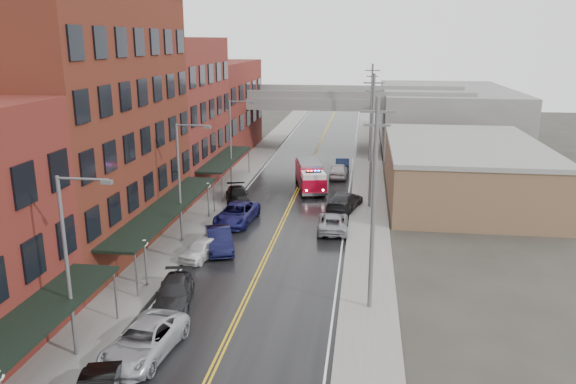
{
  "coord_description": "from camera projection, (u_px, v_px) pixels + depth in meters",
  "views": [
    {
      "loc": [
        6.62,
        -14.4,
        14.83
      ],
      "look_at": [
        0.65,
        28.5,
        3.0
      ],
      "focal_mm": 35.0,
      "sensor_mm": 36.0,
      "label": 1
    }
  ],
  "objects": [
    {
      "name": "curb_right",
      "position": [
        350.0,
        223.0,
        46.44
      ],
      "size": [
        0.3,
        160.0,
        0.15
      ],
      "primitive_type": "cube",
      "color": "gray",
      "rests_on": "ground"
    },
    {
      "name": "brick_building_c",
      "position": [
        169.0,
        114.0,
        57.04
      ],
      "size": [
        9.0,
        15.0,
        15.0
      ],
      "primitive_type": "cube",
      "color": "maroon",
      "rests_on": "ground"
    },
    {
      "name": "globe_lamp_2",
      "position": [
        208.0,
        192.0,
        47.45
      ],
      "size": [
        0.44,
        0.44,
        3.12
      ],
      "color": "#59595B",
      "rests_on": "ground"
    },
    {
      "name": "street_lamp_0",
      "position": [
        71.0,
        257.0,
        25.69
      ],
      "size": [
        2.64,
        0.22,
        9.0
      ],
      "color": "#59595B",
      "rests_on": "ground"
    },
    {
      "name": "brick_building_far",
      "position": [
        214.0,
        108.0,
        74.15
      ],
      "size": [
        9.0,
        20.0,
        12.0
      ],
      "primitive_type": "cube",
      "color": "maroon",
      "rests_on": "ground"
    },
    {
      "name": "utility_pole_2",
      "position": [
        371.0,
        111.0,
        68.48
      ],
      "size": [
        1.8,
        0.24,
        12.0
      ],
      "color": "#59595B",
      "rests_on": "ground"
    },
    {
      "name": "sidewalk_right",
      "position": [
        370.0,
        224.0,
        46.22
      ],
      "size": [
        3.0,
        160.0,
        0.15
      ],
      "primitive_type": "cube",
      "color": "slate",
      "rests_on": "ground"
    },
    {
      "name": "parked_car_left_6",
      "position": [
        237.0,
        214.0,
        46.59
      ],
      "size": [
        3.21,
        6.1,
        1.64
      ],
      "primitive_type": "imported",
      "rotation": [
        0.0,
        0.0,
        -0.09
      ],
      "color": "#14144C",
      "rests_on": "ground"
    },
    {
      "name": "awning_2",
      "position": [
        226.0,
        159.0,
        57.45
      ],
      "size": [
        2.6,
        13.0,
        3.09
      ],
      "color": "black",
      "rests_on": "ground"
    },
    {
      "name": "tan_building",
      "position": [
        462.0,
        172.0,
        53.98
      ],
      "size": [
        14.0,
        22.0,
        5.0
      ],
      "primitive_type": "cube",
      "color": "brown",
      "rests_on": "ground"
    },
    {
      "name": "parked_car_right_0",
      "position": [
        333.0,
        222.0,
        44.73
      ],
      "size": [
        2.55,
        5.2,
        1.42
      ],
      "primitive_type": "imported",
      "rotation": [
        0.0,
        0.0,
        3.18
      ],
      "color": "gray",
      "rests_on": "ground"
    },
    {
      "name": "awning_0",
      "position": [
        4.0,
        343.0,
        22.58
      ],
      "size": [
        2.6,
        16.0,
        3.09
      ],
      "color": "black",
      "rests_on": "ground"
    },
    {
      "name": "parked_car_left_4",
      "position": [
        202.0,
        249.0,
        39.14
      ],
      "size": [
        2.71,
        4.4,
        1.4
      ],
      "primitive_type": "imported",
      "rotation": [
        0.0,
        0.0,
        -0.28
      ],
      "color": "white",
      "rests_on": "ground"
    },
    {
      "name": "parked_car_left_5",
      "position": [
        219.0,
        239.0,
        40.59
      ],
      "size": [
        3.31,
        5.23,
        1.63
      ],
      "primitive_type": "imported",
      "rotation": [
        0.0,
        0.0,
        0.35
      ],
      "color": "black",
      "rests_on": "ground"
    },
    {
      "name": "parked_car_right_2",
      "position": [
        339.0,
        170.0,
        61.96
      ],
      "size": [
        2.01,
        4.76,
        1.61
      ],
      "primitive_type": "imported",
      "rotation": [
        0.0,
        0.0,
        3.12
      ],
      "color": "silver",
      "rests_on": "ground"
    },
    {
      "name": "utility_pole_1",
      "position": [
        372.0,
        139.0,
        49.37
      ],
      "size": [
        1.8,
        0.24,
        12.0
      ],
      "color": "#59595B",
      "rests_on": "ground"
    },
    {
      "name": "parked_car_left_7",
      "position": [
        237.0,
        196.0,
        52.27
      ],
      "size": [
        3.37,
        5.42,
        1.47
      ],
      "primitive_type": "imported",
      "rotation": [
        0.0,
        0.0,
        0.28
      ],
      "color": "black",
      "rests_on": "ground"
    },
    {
      "name": "right_far_block",
      "position": [
        444.0,
        116.0,
        81.98
      ],
      "size": [
        18.0,
        30.0,
        8.0
      ],
      "primitive_type": "cube",
      "color": "slate",
      "rests_on": "ground"
    },
    {
      "name": "curb_left",
      "position": [
        218.0,
        218.0,
        47.94
      ],
      "size": [
        0.3,
        160.0,
        0.15
      ],
      "primitive_type": "cube",
      "color": "gray",
      "rests_on": "ground"
    },
    {
      "name": "brick_building_b",
      "position": [
        84.0,
        124.0,
        39.92
      ],
      "size": [
        9.0,
        20.0,
        18.0
      ],
      "primitive_type": "cube",
      "color": "#572217",
      "rests_on": "ground"
    },
    {
      "name": "overpass",
      "position": [
        317.0,
        106.0,
        76.21
      ],
      "size": [
        40.0,
        10.0,
        7.5
      ],
      "color": "slate",
      "rests_on": "ground"
    },
    {
      "name": "street_lamp_2",
      "position": [
        233.0,
        139.0,
        56.27
      ],
      "size": [
        2.64,
        0.22,
        9.0
      ],
      "color": "#59595B",
      "rests_on": "ground"
    },
    {
      "name": "sidewalk_left",
      "position": [
        199.0,
        217.0,
        48.16
      ],
      "size": [
        3.0,
        160.0,
        0.15
      ],
      "primitive_type": "cube",
      "color": "slate",
      "rests_on": "ground"
    },
    {
      "name": "road",
      "position": [
        283.0,
        221.0,
        47.21
      ],
      "size": [
        11.0,
        160.0,
        0.02
      ],
      "primitive_type": "cube",
      "color": "black",
      "rests_on": "ground"
    },
    {
      "name": "parked_car_right_3",
      "position": [
        342.0,
        164.0,
        65.58
      ],
      "size": [
        1.7,
        4.52,
        1.47
      ],
      "primitive_type": "imported",
      "rotation": [
        0.0,
        0.0,
        3.17
      ],
      "color": "black",
      "rests_on": "ground"
    },
    {
      "name": "street_lamp_1",
      "position": [
        182.0,
        176.0,
        40.98
      ],
      "size": [
        2.64,
        0.22,
        9.0
      ],
      "color": "#59595B",
      "rests_on": "ground"
    },
    {
      "name": "parked_car_right_1",
      "position": [
        345.0,
        201.0,
        50.35
      ],
      "size": [
        3.55,
        5.88,
        1.6
      ],
      "primitive_type": "imported",
      "rotation": [
        0.0,
        0.0,
        2.89
      ],
      "color": "#27272A",
      "rests_on": "ground"
    },
    {
      "name": "parked_car_left_2",
      "position": [
        144.0,
        341.0,
        27.01
      ],
      "size": [
        3.26,
        5.93,
        1.57
      ],
      "primitive_type": "imported",
      "rotation": [
        0.0,
        0.0,
        -0.12
      ],
      "color": "#A9ABB1",
      "rests_on": "ground"
    },
    {
      "name": "utility_pole_0",
      "position": [
        374.0,
        203.0,
        30.26
      ],
      "size": [
        1.8,
        0.24,
        12.0
      ],
      "color": "#59595B",
      "rests_on": "ground"
    },
    {
      "name": "parked_car_left_3",
      "position": [
        174.0,
        293.0,
        32.33
      ],
      "size": [
        2.87,
        5.13,
        1.4
      ],
      "primitive_type": "imported",
      "rotation": [
        0.0,
        0.0,
        0.19
      ],
      "color": "black",
      "rests_on": "ground"
    },
    {
      "name": "globe_lamp_1",
      "position": [
        145.0,
        252.0,
        34.08
      ],
      "size": [
        0.44,
        0.44,
        3.12
      ],
      "color": "#59595B",
      "rests_on": "ground"
    },
    {
      "name": "awning_1",
      "position": [
        167.0,
        208.0,
        40.73
      ],
      "size": [
        2.6,
        18.0,
        3.09
      ],
      "color": "black",
      "rests_on": "ground"
    },
    {
      "name": "fire_truck",
      "position": [
        310.0,
        175.0,
        56.88
      ],
      "size": [
        4.23,
        7.81,
        2.73
      ],
      "rotation": [
        0.0,
        0.0,
        0.22
      ],
      "color": "#B70822",
      "rests_on": "ground"
    }
  ]
}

